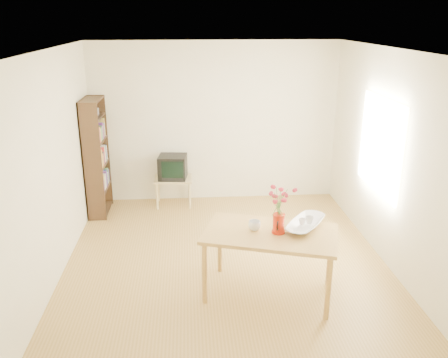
{
  "coord_description": "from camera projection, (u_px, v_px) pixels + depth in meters",
  "views": [
    {
      "loc": [
        -0.43,
        -5.33,
        2.95
      ],
      "look_at": [
        0.0,
        0.3,
        1.0
      ],
      "focal_mm": 38.0,
      "sensor_mm": 36.0,
      "label": 1
    }
  ],
  "objects": [
    {
      "name": "table",
      "position": [
        270.0,
        239.0,
        5.11
      ],
      "size": [
        1.59,
        1.2,
        0.75
      ],
      "rotation": [
        0.0,
        0.0,
        -0.31
      ],
      "color": "#A97D3A",
      "rests_on": "ground"
    },
    {
      "name": "teacup_a",
      "position": [
        303.0,
        214.0,
        5.16
      ],
      "size": [
        0.09,
        0.09,
        0.06
      ],
      "primitive_type": "imported",
      "rotation": [
        0.0,
        0.0,
        0.61
      ],
      "color": "white",
      "rests_on": "bowl"
    },
    {
      "name": "bowl",
      "position": [
        306.0,
        210.0,
        5.14
      ],
      "size": [
        0.61,
        0.61,
        0.41
      ],
      "primitive_type": "imported",
      "rotation": [
        0.0,
        0.0,
        -0.61
      ],
      "color": "white",
      "rests_on": "table"
    },
    {
      "name": "tv_stand",
      "position": [
        173.0,
        182.0,
        7.7
      ],
      "size": [
        0.6,
        0.45,
        0.46
      ],
      "color": "tan",
      "rests_on": "ground"
    },
    {
      "name": "room",
      "position": [
        228.0,
        163.0,
        5.6
      ],
      "size": [
        4.5,
        4.5,
        4.5
      ],
      "color": "olive",
      "rests_on": "ground"
    },
    {
      "name": "flowers",
      "position": [
        280.0,
        200.0,
        4.95
      ],
      "size": [
        0.25,
        0.25,
        0.35
      ],
      "primitive_type": null,
      "color": "#D03148",
      "rests_on": "pitcher"
    },
    {
      "name": "mug",
      "position": [
        255.0,
        226.0,
        5.12
      ],
      "size": [
        0.18,
        0.18,
        0.11
      ],
      "primitive_type": "imported",
      "rotation": [
        0.0,
        0.0,
        3.59
      ],
      "color": "white",
      "rests_on": "table"
    },
    {
      "name": "bookshelf",
      "position": [
        97.0,
        161.0,
        7.26
      ],
      "size": [
        0.28,
        0.7,
        1.8
      ],
      "color": "black",
      "rests_on": "ground"
    },
    {
      "name": "television",
      "position": [
        173.0,
        166.0,
        7.63
      ],
      "size": [
        0.47,
        0.45,
        0.38
      ],
      "rotation": [
        0.0,
        0.0,
        -0.11
      ],
      "color": "black",
      "rests_on": "tv_stand"
    },
    {
      "name": "pitcher",
      "position": [
        278.0,
        224.0,
        5.05
      ],
      "size": [
        0.14,
        0.22,
        0.22
      ],
      "rotation": [
        0.0,
        0.0,
        -0.31
      ],
      "color": "#B9220A",
      "rests_on": "table"
    },
    {
      "name": "teacup_b",
      "position": [
        310.0,
        212.0,
        5.18
      ],
      "size": [
        0.09,
        0.09,
        0.07
      ],
      "primitive_type": "imported",
      "rotation": [
        0.0,
        0.0,
        1.81
      ],
      "color": "white",
      "rests_on": "bowl"
    }
  ]
}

